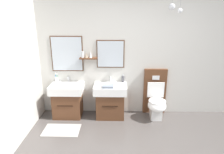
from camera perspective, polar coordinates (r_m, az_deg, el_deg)
wall_back at (r=4.35m, az=7.41°, el=7.38°), size 4.44×0.51×2.76m
bath_mat at (r=4.13m, az=-13.76°, el=-14.11°), size 0.68×0.44×0.01m
vanity_sink_left at (r=4.48m, az=-12.18°, el=-6.02°), size 0.67×0.51×0.71m
tap_on_left_sink at (r=4.51m, az=-11.98°, el=-0.37°), size 0.03×0.13×0.11m
vanity_sink_right at (r=4.36m, az=-0.48°, el=-6.27°), size 0.67×0.51×0.71m
tap_on_right_sink at (r=4.39m, az=-0.42°, el=-0.46°), size 0.03×0.13×0.11m
toilet at (r=4.45m, az=12.01°, el=-6.18°), size 0.48×0.62×1.00m
toothbrush_cup at (r=4.57m, az=-15.13°, el=-0.60°), size 0.07×0.07×0.19m
soap_dispenser at (r=4.39m, az=3.06°, el=-0.47°), size 0.06×0.06×0.17m
folded_hand_towel at (r=4.09m, az=-1.12°, el=-2.61°), size 0.22×0.16×0.04m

